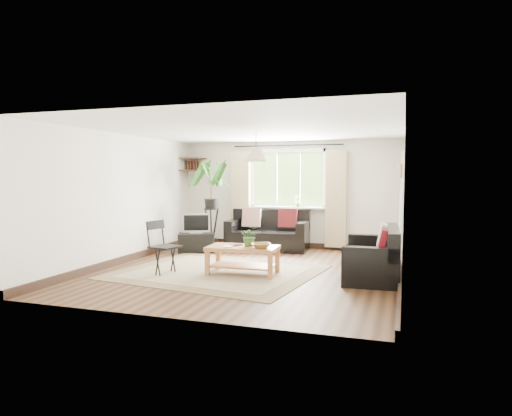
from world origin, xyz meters
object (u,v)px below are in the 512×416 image
(palm_stand, at_px, (211,205))
(sofa_back, at_px, (268,231))
(coffee_table, at_px, (243,260))
(sofa_right, at_px, (371,254))
(tv_stand, at_px, (196,243))
(folding_chair, at_px, (165,248))

(palm_stand, bearing_deg, sofa_back, 15.26)
(sofa_back, bearing_deg, coffee_table, -85.85)
(sofa_right, xyz_separation_m, tv_stand, (-3.72, 1.36, -0.18))
(palm_stand, bearing_deg, tv_stand, -108.77)
(coffee_table, distance_m, tv_stand, 2.46)
(coffee_table, relative_size, palm_stand, 0.58)
(palm_stand, distance_m, folding_chair, 2.70)
(sofa_back, distance_m, coffee_table, 2.60)
(tv_stand, height_order, folding_chair, folding_chair)
(coffee_table, distance_m, palm_stand, 2.82)
(sofa_right, relative_size, tv_stand, 2.19)
(sofa_back, bearing_deg, sofa_right, -45.54)
(sofa_back, distance_m, sofa_right, 3.19)
(sofa_right, bearing_deg, coffee_table, -80.95)
(coffee_table, relative_size, tv_stand, 1.53)
(sofa_right, height_order, tv_stand, sofa_right)
(tv_stand, bearing_deg, sofa_back, 7.74)
(tv_stand, xyz_separation_m, folding_chair, (0.48, -2.18, 0.24))
(sofa_right, bearing_deg, palm_stand, -119.82)
(coffee_table, bearing_deg, palm_stand, 124.51)
(folding_chair, bearing_deg, palm_stand, 19.12)
(sofa_right, distance_m, palm_stand, 4.04)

